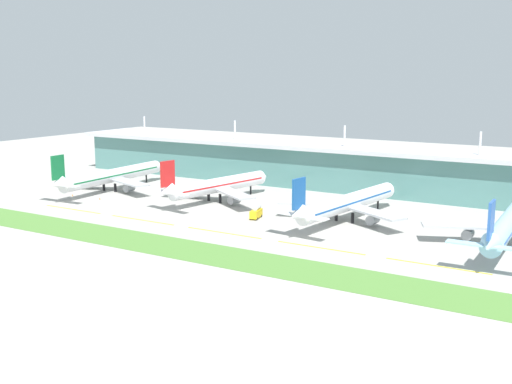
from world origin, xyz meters
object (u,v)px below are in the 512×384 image
at_px(airliner_nearest, 111,176).
at_px(safety_cone_left_wingtip, 100,199).
at_px(airliner_near_middle, 217,186).
at_px(airliner_farthest, 508,224).
at_px(airliner_far_middle, 347,203).
at_px(safety_cone_nose_front, 72,195).
at_px(fuel_truck, 256,212).

xyz_separation_m(airliner_nearest, safety_cone_left_wingtip, (9.54, -16.85, -6.11)).
height_order(airliner_near_middle, airliner_farthest, same).
bearing_deg(airliner_far_middle, safety_cone_nose_front, -171.73).
relative_size(fuel_truck, safety_cone_nose_front, 10.86).
bearing_deg(airliner_far_middle, fuel_truck, -157.13).
bearing_deg(safety_cone_left_wingtip, safety_cone_nose_front, -177.92).
bearing_deg(airliner_far_middle, airliner_nearest, 179.67).
bearing_deg(safety_cone_nose_front, safety_cone_left_wingtip, 2.08).
relative_size(safety_cone_left_wingtip, safety_cone_nose_front, 1.00).
xyz_separation_m(airliner_near_middle, safety_cone_left_wingtip, (-42.87, -21.05, -6.09)).
xyz_separation_m(airliner_near_middle, airliner_far_middle, (57.41, -4.83, 0.01)).
relative_size(airliner_farthest, safety_cone_left_wingtip, 102.41).
bearing_deg(airliner_farthest, airliner_near_middle, 175.25).
height_order(airliner_nearest, safety_cone_left_wingtip, airliner_nearest).
distance_m(airliner_farthest, safety_cone_left_wingtip, 153.55).
xyz_separation_m(airliner_nearest, safety_cone_nose_front, (-5.54, -17.40, -6.11)).
bearing_deg(fuel_truck, airliner_nearest, 170.98).
relative_size(airliner_nearest, airliner_far_middle, 1.03).
bearing_deg(safety_cone_nose_front, airliner_farthest, 4.24).
height_order(airliner_farthest, fuel_truck, airliner_farthest).
xyz_separation_m(airliner_near_middle, airliner_farthest, (110.10, -9.15, 0.01)).
bearing_deg(safety_cone_left_wingtip, airliner_far_middle, 9.18).
bearing_deg(airliner_near_middle, safety_cone_nose_front, -159.56).
distance_m(airliner_near_middle, safety_cone_nose_front, 62.14).
distance_m(airliner_farthest, fuel_truck, 82.09).
relative_size(airliner_near_middle, safety_cone_left_wingtip, 85.22).
height_order(airliner_near_middle, safety_cone_nose_front, airliner_near_middle).
distance_m(airliner_near_middle, airliner_farthest, 110.48).
xyz_separation_m(airliner_farthest, safety_cone_nose_front, (-168.04, -12.44, -6.11)).
relative_size(airliner_near_middle, airliner_farthest, 0.83).
bearing_deg(fuel_truck, safety_cone_nose_front, -176.98).
height_order(airliner_far_middle, safety_cone_nose_front, airliner_far_middle).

